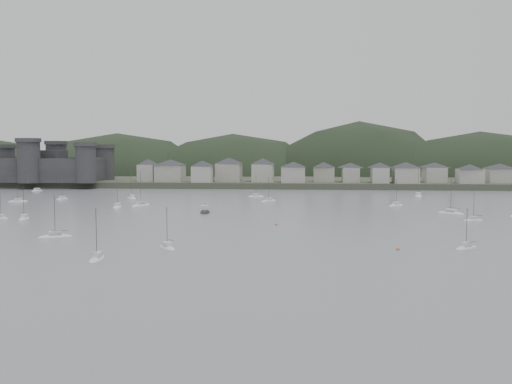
{
  "coord_description": "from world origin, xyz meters",
  "views": [
    {
      "loc": [
        15.94,
        -112.18,
        20.36
      ],
      "look_at": [
        0.0,
        75.0,
        6.0
      ],
      "focal_mm": 40.85,
      "sensor_mm": 36.0,
      "label": 1
    }
  ],
  "objects": [
    {
      "name": "motor_launch_far",
      "position": [
        -15.4,
        67.05,
        0.29
      ],
      "size": [
        3.78,
        8.49,
        3.96
      ],
      "rotation": [
        0.0,
        0.0,
        3.24
      ],
      "color": "black",
      "rests_on": "ground"
    },
    {
      "name": "forested_ridge",
      "position": [
        4.83,
        269.4,
        -11.28
      ],
      "size": [
        851.55,
        103.94,
        102.57
      ],
      "color": "black",
      "rests_on": "ground"
    },
    {
      "name": "waterfront_town",
      "position": [
        50.59,
        183.34,
        8.66
      ],
      "size": [
        451.48,
        28.46,
        12.92
      ],
      "color": "#9C998F",
      "rests_on": "far_shore_land"
    },
    {
      "name": "far_shore_land",
      "position": [
        0.0,
        295.0,
        1.5
      ],
      "size": [
        900.0,
        250.0,
        3.0
      ],
      "primitive_type": "cube",
      "color": "#383D2D",
      "rests_on": "ground"
    },
    {
      "name": "moored_fleet",
      "position": [
        3.32,
        75.55,
        0.18
      ],
      "size": [
        267.28,
        168.26,
        13.24
      ],
      "color": "silver",
      "rests_on": "ground"
    },
    {
      "name": "mooring_buoys",
      "position": [
        -5.31,
        60.79,
        0.15
      ],
      "size": [
        110.63,
        131.92,
        0.7
      ],
      "color": "#CA7443",
      "rests_on": "ground"
    },
    {
      "name": "sailboat_lead",
      "position": [
        -11.79,
        2.05,
        0.18
      ],
      "size": [
        5.58,
        6.52,
        9.0
      ],
      "rotation": [
        0.0,
        0.0,
        3.78
      ],
      "color": "silver",
      "rests_on": "ground"
    },
    {
      "name": "castle",
      "position": [
        -120.0,
        179.8,
        10.96
      ],
      "size": [
        66.0,
        43.0,
        20.0
      ],
      "color": "#313133",
      "rests_on": "far_shore_land"
    },
    {
      "name": "ground",
      "position": [
        0.0,
        0.0,
        0.0
      ],
      "size": [
        900.0,
        900.0,
        0.0
      ],
      "primitive_type": "plane",
      "color": "slate",
      "rests_on": "ground"
    }
  ]
}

